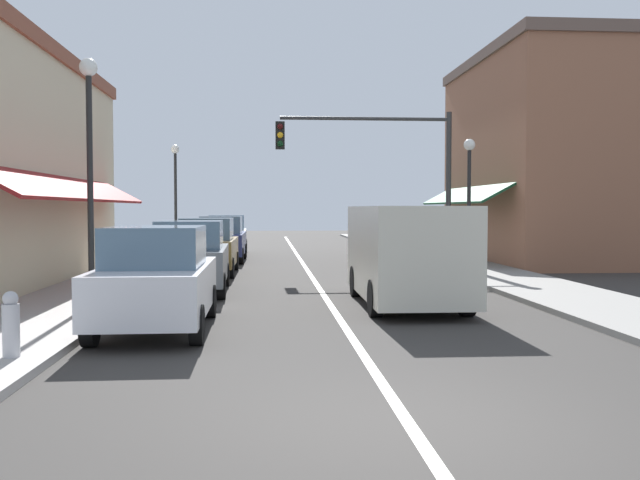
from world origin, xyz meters
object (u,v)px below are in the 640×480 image
at_px(van_in_lane, 406,252).
at_px(parked_car_second_left, 191,257).
at_px(street_lamp_left_near, 90,143).
at_px(street_lamp_left_far, 175,182).
at_px(parked_car_nearest_left, 157,279).
at_px(parked_car_distant_left, 227,235).
at_px(parked_car_far_left, 222,239).
at_px(traffic_signal_mast_arm, 386,160).
at_px(fire_hydrant, 11,324).
at_px(street_lamp_right_mid, 469,182).
at_px(parked_car_third_left, 208,246).

bearing_deg(van_in_lane, parked_car_second_left, 152.91).
relative_size(parked_car_second_left, street_lamp_left_near, 0.82).
bearing_deg(street_lamp_left_far, street_lamp_left_near, -88.95).
distance_m(parked_car_nearest_left, parked_car_second_left, 5.27).
height_order(parked_car_second_left, parked_car_distant_left, same).
xyz_separation_m(parked_car_nearest_left, parked_car_far_left, (0.13, 15.24, 0.00)).
xyz_separation_m(street_lamp_left_near, street_lamp_left_far, (-0.28, 15.34, -0.19)).
bearing_deg(street_lamp_left_far, parked_car_far_left, -50.36).
xyz_separation_m(traffic_signal_mast_arm, fire_hydrant, (-7.35, -13.79, -3.15)).
relative_size(parked_car_second_left, street_lamp_right_mid, 0.98).
distance_m(parked_car_third_left, parked_car_far_left, 5.20).
bearing_deg(parked_car_far_left, parked_car_third_left, -90.81).
height_order(parked_car_nearest_left, parked_car_distant_left, same).
relative_size(parked_car_nearest_left, parked_car_far_left, 1.00).
xyz_separation_m(parked_car_third_left, parked_car_far_left, (0.11, 5.20, 0.00)).
xyz_separation_m(parked_car_far_left, street_lamp_left_near, (-1.80, -12.83, 2.51)).
relative_size(street_lamp_left_far, fire_hydrant, 5.44).
height_order(parked_car_nearest_left, parked_car_second_left, same).
xyz_separation_m(parked_car_third_left, street_lamp_left_far, (-1.96, 7.71, 2.32)).
bearing_deg(parked_car_distant_left, van_in_lane, -75.63).
height_order(traffic_signal_mast_arm, street_lamp_left_near, traffic_signal_mast_arm).
height_order(parked_car_far_left, street_lamp_left_near, street_lamp_left_near).
relative_size(street_lamp_left_near, street_lamp_right_mid, 1.19).
height_order(parked_car_second_left, street_lamp_left_near, street_lamp_left_near).
bearing_deg(street_lamp_right_mid, fire_hydrant, -128.76).
relative_size(traffic_signal_mast_arm, street_lamp_right_mid, 1.40).
bearing_deg(parked_car_nearest_left, traffic_signal_mast_arm, 62.16).
bearing_deg(parked_car_second_left, street_lamp_left_near, -121.74).
bearing_deg(street_lamp_left_near, parked_car_third_left, 77.55).
height_order(parked_car_far_left, traffic_signal_mast_arm, traffic_signal_mast_arm).
relative_size(van_in_lane, street_lamp_left_near, 1.03).
distance_m(parked_car_far_left, traffic_signal_mast_arm, 7.53).
height_order(parked_car_distant_left, van_in_lane, van_in_lane).
bearing_deg(traffic_signal_mast_arm, fire_hydrant, -118.06).
bearing_deg(parked_car_far_left, fire_hydrant, -94.77).
xyz_separation_m(parked_car_nearest_left, parked_car_second_left, (0.00, 5.27, 0.00)).
height_order(van_in_lane, street_lamp_left_far, street_lamp_left_far).
xyz_separation_m(street_lamp_left_near, street_lamp_right_mid, (9.87, 7.13, -0.48)).
bearing_deg(parked_car_distant_left, parked_car_second_left, -91.65).
xyz_separation_m(parked_car_nearest_left, street_lamp_left_near, (-1.67, 2.41, 2.51)).
distance_m(parked_car_second_left, traffic_signal_mast_arm, 8.84).
relative_size(parked_car_second_left, traffic_signal_mast_arm, 0.70).
distance_m(parked_car_far_left, street_lamp_right_mid, 10.09).
xyz_separation_m(van_in_lane, fire_hydrant, (-6.32, -5.28, -0.60)).
height_order(parked_car_second_left, street_lamp_left_far, street_lamp_left_far).
bearing_deg(traffic_signal_mast_arm, parked_car_distant_left, 124.69).
bearing_deg(traffic_signal_mast_arm, parked_car_third_left, -168.29).
bearing_deg(fire_hydrant, street_lamp_left_far, 91.29).
relative_size(parked_car_third_left, street_lamp_left_far, 0.87).
height_order(parked_car_third_left, van_in_lane, van_in_lane).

